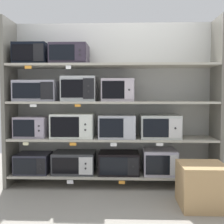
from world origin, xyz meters
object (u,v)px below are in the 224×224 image
(microwave_3, at_px, (160,161))
(microwave_2, at_px, (119,163))
(microwave_6, at_px, (117,126))
(microwave_0, at_px, (34,163))
(microwave_10, at_px, (118,90))
(shipping_carton, at_px, (202,185))
(microwave_4, at_px, (32,127))
(microwave_1, at_px, (74,162))
(microwave_12, at_px, (70,55))
(microwave_9, at_px, (79,89))
(microwave_8, at_px, (36,91))
(microwave_11, at_px, (31,54))
(microwave_7, at_px, (160,126))
(microwave_5, at_px, (73,125))

(microwave_3, bearing_deg, microwave_2, -179.98)
(microwave_3, height_order, microwave_6, microwave_6)
(microwave_0, xyz_separation_m, microwave_10, (1.17, 0.00, 1.01))
(shipping_carton, bearing_deg, microwave_6, 143.57)
(microwave_2, height_order, microwave_4, microwave_4)
(microwave_1, height_order, microwave_12, microwave_12)
(microwave_4, bearing_deg, microwave_1, 0.03)
(microwave_9, bearing_deg, microwave_2, -0.05)
(microwave_4, bearing_deg, microwave_0, -0.26)
(microwave_2, relative_size, microwave_9, 1.18)
(microwave_1, xyz_separation_m, microwave_4, (-0.58, -0.00, 0.49))
(microwave_9, height_order, shipping_carton, microwave_9)
(microwave_8, xyz_separation_m, microwave_10, (1.11, -0.00, 0.01))
(microwave_0, height_order, microwave_6, microwave_6)
(microwave_2, distance_m, microwave_3, 0.56)
(microwave_11, xyz_separation_m, microwave_12, (0.52, -0.00, -0.01))
(microwave_1, bearing_deg, microwave_9, 0.08)
(microwave_7, xyz_separation_m, shipping_carton, (0.38, -0.71, -0.58))
(microwave_0, distance_m, microwave_7, 1.81)
(shipping_carton, bearing_deg, microwave_8, 161.06)
(microwave_2, height_order, microwave_6, microwave_6)
(microwave_11, distance_m, microwave_12, 0.52)
(microwave_5, xyz_separation_m, microwave_11, (-0.56, 0.00, 0.97))
(microwave_5, bearing_deg, microwave_3, 0.01)
(microwave_7, bearing_deg, microwave_10, 180.00)
(microwave_2, distance_m, shipping_carton, 1.17)
(microwave_10, bearing_deg, microwave_0, -179.99)
(microwave_9, relative_size, microwave_10, 1.05)
(microwave_0, height_order, microwave_8, microwave_8)
(microwave_2, xyz_separation_m, microwave_7, (0.55, 0.00, 0.50))
(microwave_6, xyz_separation_m, microwave_9, (-0.51, 0.00, 0.51))
(microwave_7, xyz_separation_m, microwave_12, (-1.22, 0.00, 0.97))
(microwave_0, relative_size, microwave_12, 0.92)
(microwave_1, relative_size, microwave_2, 1.05)
(microwave_1, xyz_separation_m, shipping_carton, (1.55, -0.71, -0.07))
(microwave_2, bearing_deg, microwave_9, 179.95)
(shipping_carton, bearing_deg, microwave_7, 118.18)
(microwave_10, distance_m, microwave_11, 1.27)
(microwave_0, xyz_separation_m, microwave_9, (0.65, 0.00, 1.02))
(microwave_12, bearing_deg, microwave_9, 0.06)
(microwave_8, distance_m, microwave_12, 0.67)
(microwave_7, height_order, microwave_8, microwave_8)
(microwave_3, height_order, microwave_7, microwave_7)
(microwave_0, height_order, microwave_5, microwave_5)
(microwave_4, height_order, microwave_10, microwave_10)
(microwave_0, height_order, microwave_12, microwave_12)
(microwave_8, xyz_separation_m, shipping_carton, (2.06, -0.71, -1.06))
(microwave_1, height_order, microwave_7, microwave_7)
(microwave_6, distance_m, microwave_12, 1.16)
(microwave_11, relative_size, microwave_12, 0.91)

